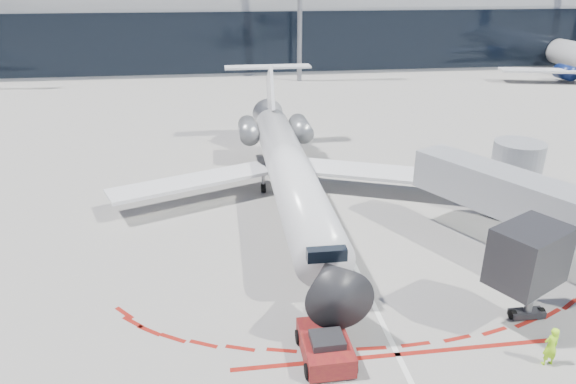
{
  "coord_description": "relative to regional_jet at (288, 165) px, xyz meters",
  "views": [
    {
      "loc": [
        -6.82,
        -27.83,
        14.71
      ],
      "look_at": [
        -2.87,
        1.74,
        1.98
      ],
      "focal_mm": 32.0,
      "sensor_mm": 36.0,
      "label": 1
    }
  ],
  "objects": [
    {
      "name": "terminal_building",
      "position": [
        2.44,
        59.85,
        5.97
      ],
      "size": [
        150.0,
        24.15,
        24.0
      ],
      "color": "gray",
      "rests_on": "ground"
    },
    {
      "name": "regional_jet",
      "position": [
        0.0,
        0.0,
        0.0
      ],
      "size": [
        24.7,
        30.46,
        7.63
      ],
      "color": "silver",
      "rests_on": "ground"
    },
    {
      "name": "uld_container",
      "position": [
        0.66,
        -9.74,
        -1.74
      ],
      "size": [
        1.78,
        1.53,
        1.64
      ],
      "rotation": [
        0.0,
        0.0,
        0.03
      ],
      "color": "black",
      "rests_on": "ground"
    },
    {
      "name": "apron_stop_bar",
      "position": [
        2.44,
        -16.62,
        -2.54
      ],
      "size": [
        14.0,
        0.25,
        0.01
      ],
      "primitive_type": "cube",
      "color": "maroon",
      "rests_on": "ground"
    },
    {
      "name": "jet_bridge",
      "position": [
        12.23,
        -8.13,
        0.46
      ],
      "size": [
        10.03,
        15.2,
        4.9
      ],
      "color": "gray",
      "rests_on": "ground"
    },
    {
      "name": "apron_centerline",
      "position": [
        2.44,
        -3.12,
        -2.54
      ],
      "size": [
        0.25,
        40.0,
        0.01
      ],
      "primitive_type": "cube",
      "color": "silver",
      "rests_on": "ground"
    },
    {
      "name": "ground",
      "position": [
        2.44,
        -5.12,
        -2.55
      ],
      "size": [
        260.0,
        260.0,
        0.0
      ],
      "primitive_type": "plane",
      "color": "gray",
      "rests_on": "ground"
    },
    {
      "name": "ramp_worker",
      "position": [
        8.3,
        -17.96,
        -1.65
      ],
      "size": [
        0.68,
        0.47,
        1.79
      ],
      "primitive_type": "imported",
      "rotation": [
        0.0,
        0.0,
        3.2
      ],
      "color": "#ABFF1A",
      "rests_on": "ground"
    },
    {
      "name": "pushback_tug",
      "position": [
        -0.61,
        -16.35,
        -1.99
      ],
      "size": [
        2.15,
        4.9,
        1.27
      ],
      "rotation": [
        0.0,
        0.0,
        0.02
      ],
      "color": "#600D16",
      "rests_on": "ground"
    }
  ]
}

